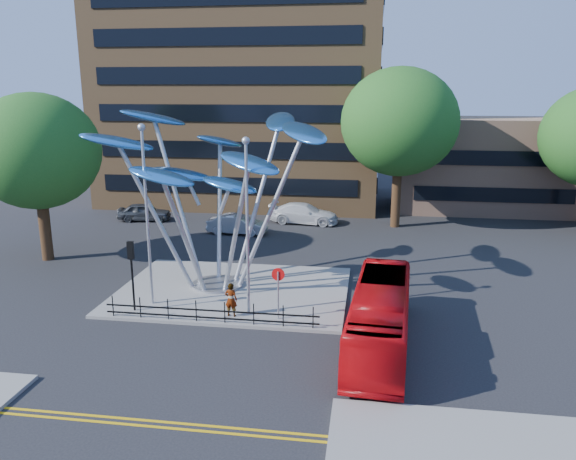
% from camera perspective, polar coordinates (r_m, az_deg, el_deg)
% --- Properties ---
extents(ground, '(120.00, 120.00, 0.00)m').
position_cam_1_polar(ground, '(24.53, -6.68, -11.27)').
color(ground, black).
rests_on(ground, ground).
extents(traffic_island, '(12.00, 9.00, 0.15)m').
position_cam_1_polar(traffic_island, '(30.09, -5.57, -6.15)').
color(traffic_island, slate).
rests_on(traffic_island, ground).
extents(double_yellow_near, '(40.00, 0.12, 0.01)m').
position_cam_1_polar(double_yellow_near, '(19.54, -11.47, -18.65)').
color(double_yellow_near, gold).
rests_on(double_yellow_near, ground).
extents(double_yellow_far, '(40.00, 0.12, 0.01)m').
position_cam_1_polar(double_yellow_far, '(19.30, -11.78, -19.12)').
color(double_yellow_far, gold).
rests_on(double_yellow_far, ground).
extents(brick_tower, '(25.00, 15.00, 30.00)m').
position_cam_1_polar(brick_tower, '(54.85, -4.45, 18.89)').
color(brick_tower, brown).
rests_on(brick_tower, ground).
extents(low_building_near, '(15.00, 8.00, 8.00)m').
position_cam_1_polar(low_building_near, '(52.70, 19.44, 6.33)').
color(low_building_near, tan).
rests_on(low_building_near, ground).
extents(tree_right, '(8.80, 8.80, 12.11)m').
position_cam_1_polar(tree_right, '(43.45, 11.28, 10.69)').
color(tree_right, black).
rests_on(tree_right, ground).
extents(tree_left, '(7.60, 7.60, 10.32)m').
position_cam_1_polar(tree_left, '(37.35, -24.18, 7.28)').
color(tree_left, black).
rests_on(tree_left, ground).
extents(leaf_sculpture, '(12.72, 9.54, 9.51)m').
position_cam_1_polar(leaf_sculpture, '(29.38, -7.61, 6.98)').
color(leaf_sculpture, '#9EA0A5').
rests_on(leaf_sculpture, traffic_island).
extents(street_lamp_left, '(0.36, 0.36, 8.80)m').
position_cam_1_polar(street_lamp_left, '(27.45, -14.22, 2.95)').
color(street_lamp_left, '#9EA0A5').
rests_on(street_lamp_left, traffic_island).
extents(street_lamp_right, '(0.36, 0.36, 8.30)m').
position_cam_1_polar(street_lamp_right, '(25.53, -4.19, 1.92)').
color(street_lamp_right, '#9EA0A5').
rests_on(street_lamp_right, traffic_island).
extents(traffic_light_island, '(0.28, 0.18, 3.42)m').
position_cam_1_polar(traffic_light_island, '(27.41, -15.63, -3.07)').
color(traffic_light_island, black).
rests_on(traffic_light_island, traffic_island).
extents(no_entry_sign_island, '(0.60, 0.10, 2.45)m').
position_cam_1_polar(no_entry_sign_island, '(25.70, -1.01, -5.57)').
color(no_entry_sign_island, '#9EA0A5').
rests_on(no_entry_sign_island, traffic_island).
extents(pedestrian_railing_front, '(10.00, 0.06, 1.00)m').
position_cam_1_polar(pedestrian_railing_front, '(26.05, -7.89, -8.40)').
color(pedestrian_railing_front, black).
rests_on(pedestrian_railing_front, traffic_island).
extents(red_bus, '(2.91, 9.67, 2.66)m').
position_cam_1_polar(red_bus, '(23.81, 9.34, -8.68)').
color(red_bus, '#B8080D').
rests_on(red_bus, ground).
extents(pedestrian, '(0.62, 0.44, 1.63)m').
position_cam_1_polar(pedestrian, '(26.42, -5.81, -7.05)').
color(pedestrian, gray).
rests_on(pedestrian, traffic_island).
extents(parked_car_left, '(4.43, 2.29, 1.44)m').
position_cam_1_polar(parked_car_left, '(47.12, -14.39, 1.78)').
color(parked_car_left, '#3E4146').
rests_on(parked_car_left, ground).
extents(parked_car_mid, '(4.48, 1.79, 1.45)m').
position_cam_1_polar(parked_car_mid, '(41.66, -5.18, 0.58)').
color(parked_car_mid, '#A1A5A8').
rests_on(parked_car_mid, ground).
extents(parked_car_right, '(5.65, 2.75, 1.58)m').
position_cam_1_polar(parked_car_right, '(44.79, 1.65, 1.69)').
color(parked_car_right, silver).
rests_on(parked_car_right, ground).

